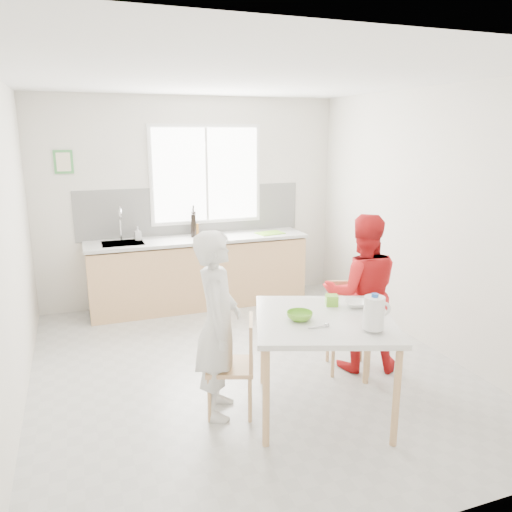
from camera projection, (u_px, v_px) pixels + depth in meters
The scene contains 21 objects.
ground at pixel (248, 368), 4.89m from camera, with size 4.50×4.50×0.00m, color #B7B7B2.
room_shell at pixel (247, 201), 4.50m from camera, with size 4.50×4.50×4.50m.
window at pixel (206, 175), 6.58m from camera, with size 1.50×0.06×1.30m.
backsplash at pixel (192, 211), 6.64m from camera, with size 3.00×0.02×0.65m, color white.
picture_frame at pixel (63, 162), 5.95m from camera, with size 0.22×0.03×0.28m.
kitchen_counter at pixel (199, 275), 6.57m from camera, with size 2.84×0.64×1.37m.
dining_table at pixel (324, 327), 3.96m from camera, with size 1.37×1.37×0.82m.
chair_left at pixel (238, 361), 4.03m from camera, with size 0.48×0.48×0.81m.
chair_far at pixel (347, 322), 4.82m from camera, with size 0.50×0.50×0.84m.
person_white at pixel (218, 325), 3.95m from camera, with size 0.56×0.37×1.53m, color silver.
person_red at pixel (362, 293), 4.74m from camera, with size 0.74×0.58×1.52m, color red.
bowl_green at pixel (300, 316), 3.89m from camera, with size 0.20×0.20×0.06m, color #68B429.
bowl_white at pixel (356, 304), 4.18m from camera, with size 0.19×0.19×0.05m, color white.
milk_jug at pixel (374, 312), 3.64m from camera, with size 0.21×0.15×0.27m.
green_box at pixel (332, 300), 4.20m from camera, with size 0.10×0.10×0.09m, color #6EB82A.
spoon at pixel (318, 327), 3.73m from camera, with size 0.01×0.01×0.16m, color #A5A5AA.
cutting_board at pixel (270, 233), 6.71m from camera, with size 0.35×0.25×0.01m, color #74BD2B.
wine_bottle_a at pixel (194, 223), 6.56m from camera, with size 0.07×0.07×0.32m, color black.
wine_bottle_b at pixel (193, 226), 6.44m from camera, with size 0.07×0.07×0.30m, color black.
jar_amber at pixel (196, 229), 6.56m from camera, with size 0.06×0.06×0.16m, color #905B1F.
soap_bottle at pixel (138, 233), 6.28m from camera, with size 0.08×0.08×0.17m, color #999999.
Camera 1 is at (-1.46, -4.24, 2.25)m, focal length 35.00 mm.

